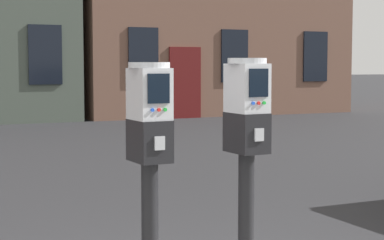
% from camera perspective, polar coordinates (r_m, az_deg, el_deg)
% --- Properties ---
extents(parking_meter_near_kerb, '(0.23, 0.26, 1.46)m').
position_cam_1_polar(parking_meter_near_kerb, '(3.46, -3.67, -2.56)').
color(parking_meter_near_kerb, black).
rests_on(parking_meter_near_kerb, sidewalk_slab).
extents(parking_meter_twin_adjacent, '(0.23, 0.26, 1.49)m').
position_cam_1_polar(parking_meter_twin_adjacent, '(3.70, 4.73, -1.83)').
color(parking_meter_twin_adjacent, black).
rests_on(parking_meter_twin_adjacent, sidewalk_slab).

